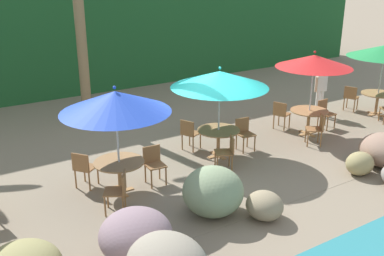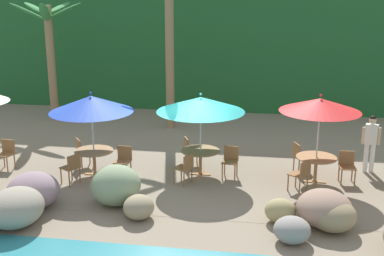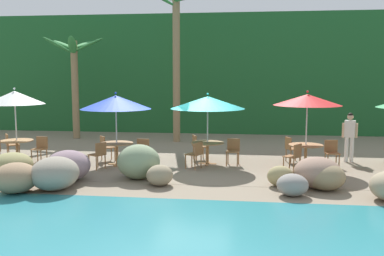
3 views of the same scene
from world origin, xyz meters
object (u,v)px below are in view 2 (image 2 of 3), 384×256
at_px(umbrella_blue, 91,104).
at_px(umbrella_teal, 201,104).
at_px(dining_table_teal, 200,154).
at_px(chair_teal_seaward, 230,159).
at_px(chair_red_seaward, 347,165).
at_px(chair_red_left, 301,173).
at_px(chair_red_inland, 300,155).
at_px(dining_table_blue, 94,154).
at_px(chair_teal_inland, 190,149).
at_px(waiter_in_white, 371,140).
at_px(dining_table_red, 316,161).
at_px(chair_blue_left, 72,167).
at_px(chair_white_seaward, 7,152).
at_px(chair_teal_left, 185,167).
at_px(palm_tree_second, 169,14).
at_px(chair_blue_seaward, 124,159).
at_px(palm_tree_nearest, 49,42).
at_px(chair_blue_inland, 82,150).
at_px(umbrella_red, 320,105).

distance_m(umbrella_blue, umbrella_teal, 3.02).
bearing_deg(dining_table_teal, chair_teal_seaward, 0.58).
xyz_separation_m(chair_red_seaward, chair_red_left, (-1.27, -0.89, 0.00)).
distance_m(chair_red_inland, chair_red_left, 1.50).
relative_size(dining_table_blue, chair_red_inland, 1.26).
relative_size(umbrella_blue, chair_red_left, 2.79).
height_order(chair_teal_inland, waiter_in_white, waiter_in_white).
distance_m(dining_table_teal, chair_red_seaward, 4.04).
distance_m(dining_table_blue, umbrella_teal, 3.35).
xyz_separation_m(dining_table_blue, chair_red_left, (5.75, -0.35, -0.10)).
distance_m(dining_table_red, chair_red_left, 0.86).
xyz_separation_m(chair_blue_left, dining_table_red, (6.54, 1.17, 0.10)).
bearing_deg(dining_table_red, chair_white_seaward, -178.16).
distance_m(chair_teal_left, dining_table_red, 3.57).
relative_size(chair_white_seaward, palm_tree_second, 0.13).
height_order(chair_blue_seaward, waiter_in_white, waiter_in_white).
bearing_deg(palm_tree_nearest, dining_table_teal, -38.03).
height_order(dining_table_blue, chair_blue_left, chair_blue_left).
xyz_separation_m(chair_blue_inland, palm_tree_second, (1.75, 4.65, 3.74)).
distance_m(dining_table_blue, chair_blue_left, 0.86).
bearing_deg(chair_white_seaward, chair_red_left, -3.05).
relative_size(chair_teal_seaward, umbrella_red, 0.35).
bearing_deg(chair_red_inland, chair_teal_left, -154.63).
bearing_deg(dining_table_red, chair_blue_left, -169.85).
xyz_separation_m(chair_blue_inland, chair_teal_left, (3.27, -0.94, 0.00)).
distance_m(chair_teal_inland, chair_red_inland, 3.23).
distance_m(chair_teal_seaward, umbrella_red, 2.88).
distance_m(chair_blue_inland, umbrella_red, 6.98).
xyz_separation_m(umbrella_teal, dining_table_red, (3.20, -0.09, -1.46)).
xyz_separation_m(umbrella_blue, palm_tree_second, (1.16, 5.27, 2.17)).
distance_m(chair_blue_left, palm_tree_nearest, 7.75).
bearing_deg(palm_tree_nearest, chair_teal_left, -43.35).
bearing_deg(chair_blue_inland, umbrella_blue, -46.36).
height_order(dining_table_blue, umbrella_red, umbrella_red).
xyz_separation_m(umbrella_teal, dining_table_teal, (-0.00, -0.00, -1.46)).
height_order(umbrella_blue, chair_red_inland, umbrella_blue).
bearing_deg(chair_red_inland, palm_tree_nearest, 154.35).
bearing_deg(dining_table_blue, chair_teal_seaward, 7.22).
distance_m(dining_table_red, palm_tree_nearest, 11.50).
bearing_deg(chair_blue_seaward, umbrella_teal, 11.85).
relative_size(umbrella_red, chair_red_inland, 2.86).
height_order(chair_white_seaward, dining_table_red, chair_white_seaward).
xyz_separation_m(chair_white_seaward, umbrella_red, (8.91, 0.29, 1.68)).
xyz_separation_m(chair_blue_seaward, chair_red_seaward, (6.17, 0.51, 0.00)).
bearing_deg(chair_red_inland, dining_table_teal, -166.53).
xyz_separation_m(umbrella_blue, chair_blue_left, (-0.35, -0.78, -1.58)).
relative_size(chair_blue_seaward, chair_teal_left, 1.00).
xyz_separation_m(chair_red_left, waiter_in_white, (2.02, 1.79, 0.47)).
bearing_deg(umbrella_blue, palm_tree_second, 77.58).
relative_size(chair_blue_left, chair_red_seaward, 1.00).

